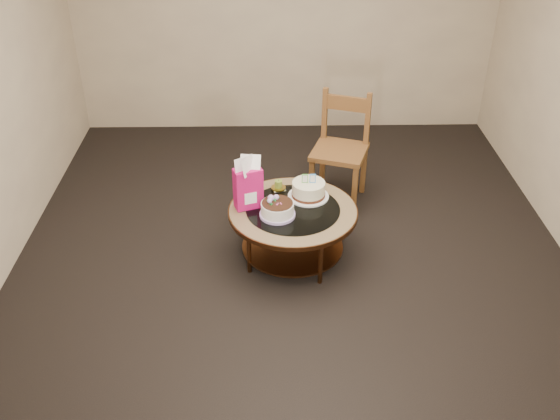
{
  "coord_description": "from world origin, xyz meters",
  "views": [
    {
      "loc": [
        -0.18,
        -4.1,
        3.09
      ],
      "look_at": [
        -0.1,
        0.02,
        0.44
      ],
      "focal_mm": 40.0,
      "sensor_mm": 36.0,
      "label": 1
    }
  ],
  "objects_px": {
    "gift_bag": "(248,183)",
    "dining_chair": "(341,148)",
    "cream_cake": "(308,190)",
    "decorated_cake": "(277,210)",
    "coffee_table": "(293,217)"
  },
  "relations": [
    {
      "from": "cream_cake",
      "to": "gift_bag",
      "type": "height_order",
      "value": "gift_bag"
    },
    {
      "from": "coffee_table",
      "to": "decorated_cake",
      "type": "height_order",
      "value": "decorated_cake"
    },
    {
      "from": "dining_chair",
      "to": "cream_cake",
      "type": "bearing_deg",
      "value": -95.09
    },
    {
      "from": "gift_bag",
      "to": "dining_chair",
      "type": "distance_m",
      "value": 1.21
    },
    {
      "from": "decorated_cake",
      "to": "cream_cake",
      "type": "height_order",
      "value": "cream_cake"
    },
    {
      "from": "cream_cake",
      "to": "dining_chair",
      "type": "distance_m",
      "value": 0.82
    },
    {
      "from": "decorated_cake",
      "to": "gift_bag",
      "type": "bearing_deg",
      "value": 148.11
    },
    {
      "from": "decorated_cake",
      "to": "dining_chair",
      "type": "bearing_deg",
      "value": 59.88
    },
    {
      "from": "coffee_table",
      "to": "gift_bag",
      "type": "bearing_deg",
      "value": 172.64
    },
    {
      "from": "gift_bag",
      "to": "dining_chair",
      "type": "xyz_separation_m",
      "value": [
        0.81,
        0.88,
        -0.16
      ]
    },
    {
      "from": "gift_bag",
      "to": "coffee_table",
      "type": "bearing_deg",
      "value": -26.67
    },
    {
      "from": "decorated_cake",
      "to": "coffee_table",
      "type": "bearing_deg",
      "value": 36.96
    },
    {
      "from": "coffee_table",
      "to": "decorated_cake",
      "type": "distance_m",
      "value": 0.2
    },
    {
      "from": "gift_bag",
      "to": "dining_chair",
      "type": "bearing_deg",
      "value": 27.92
    },
    {
      "from": "coffee_table",
      "to": "gift_bag",
      "type": "xyz_separation_m",
      "value": [
        -0.35,
        0.04,
        0.29
      ]
    }
  ]
}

